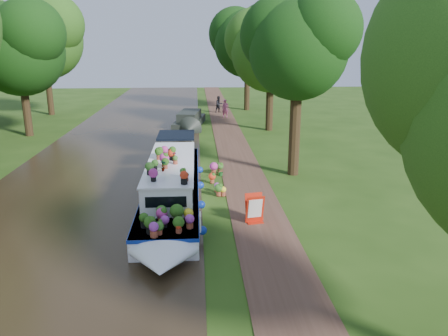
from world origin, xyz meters
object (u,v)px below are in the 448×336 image
second_boat (189,121)px  sandwich_board (255,210)px  pedestrian_dark (219,104)px  plant_boat (172,185)px  pedestrian_pink (225,109)px

second_boat → sandwich_board: bearing=-73.3°
sandwich_board → pedestrian_dark: (0.09, 27.41, 0.30)m
plant_boat → pedestrian_dark: (3.31, 25.19, -0.03)m
pedestrian_pink → pedestrian_dark: size_ratio=1.04×
plant_boat → pedestrian_dark: plant_boat is taller
sandwich_board → pedestrian_dark: pedestrian_dark is taller
sandwich_board → pedestrian_dark: bearing=79.2°
sandwich_board → pedestrian_pink: size_ratio=0.66×
plant_boat → sandwich_board: (3.21, -2.22, -0.33)m
plant_boat → second_boat: bearing=88.4°
plant_boat → pedestrian_dark: bearing=82.5°
plant_boat → pedestrian_pink: (3.73, 22.12, 0.00)m
second_boat → sandwich_board: size_ratio=6.23×
second_boat → pedestrian_pink: size_ratio=4.12×
plant_boat → second_boat: plant_boat is taller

